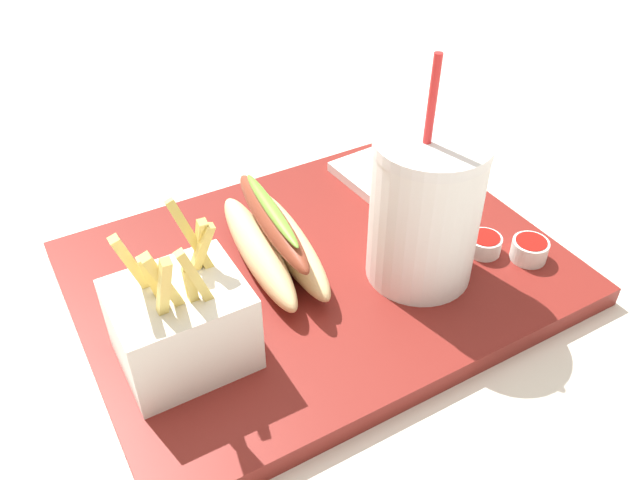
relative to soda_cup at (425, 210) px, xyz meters
name	(u,v)px	position (x,y,z in m)	size (l,w,h in m)	color
ground_plane	(320,288)	(0.07, -0.05, -0.10)	(2.40, 2.40, 0.02)	silver
food_tray	(320,273)	(0.07, -0.05, -0.08)	(0.44, 0.33, 0.02)	maroon
soda_cup	(425,210)	(0.00, 0.00, 0.00)	(0.10, 0.10, 0.21)	white
fries_basket	(182,323)	(0.22, -0.01, -0.03)	(0.10, 0.08, 0.14)	white
hot_dog_1	(273,241)	(0.11, -0.08, -0.05)	(0.08, 0.18, 0.07)	#E5C689
ketchup_cup_1	(530,249)	(-0.10, 0.04, -0.06)	(0.03, 0.03, 0.02)	white
ketchup_cup_2	(484,243)	(-0.07, 0.01, -0.06)	(0.03, 0.03, 0.02)	white
napkin_stack	(402,174)	(-0.08, -0.14, -0.07)	(0.12, 0.12, 0.01)	white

